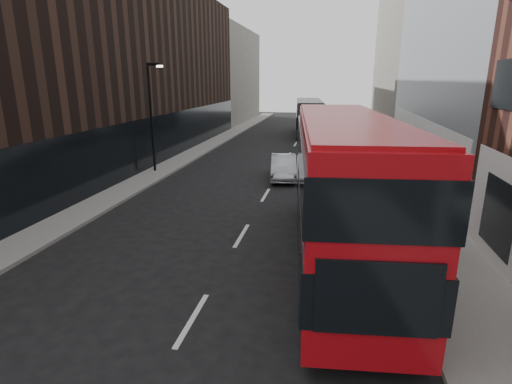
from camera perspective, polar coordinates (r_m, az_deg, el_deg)
The scene contains 13 objects.
ground at distance 9.81m, azimuth -13.33°, elevation -23.69°, with size 140.00×140.00×0.00m, color black.
sidewalk_right at distance 32.65m, azimuth 17.77°, elevation 4.36°, with size 3.00×80.00×0.15m, color slate.
sidewalk_left at distance 34.34m, azimuth -8.91°, elevation 5.47°, with size 2.00×80.00×0.15m, color slate.
building_modern_block at distance 29.20m, azimuth 28.79°, elevation 21.40°, with size 5.03×22.00×20.00m.
building_victorian at distance 51.55m, azimuth 20.72°, elevation 18.81°, with size 6.50×24.00×21.00m.
building_left_mid at distance 39.72m, azimuth -11.85°, elevation 16.76°, with size 5.00×24.00×14.00m, color black.
building_left_far at distance 60.67m, azimuth -3.67°, elevation 16.17°, with size 5.00×20.00×13.00m, color #6A635D.
street_lamp at distance 27.47m, azimuth -14.64°, elevation 11.22°, with size 1.06×0.22×7.00m.
red_bus at distance 13.68m, azimuth 12.22°, elevation 1.18°, with size 4.05×12.64×5.02m.
grey_bus at distance 46.09m, azimuth 7.55°, elevation 10.66°, with size 3.88×12.20×3.88m.
car_a at distance 21.02m, azimuth 11.51°, elevation 0.66°, with size 1.83×4.54×1.55m, color black.
car_b at distance 25.57m, azimuth 3.95°, elevation 3.58°, with size 1.57×4.51×1.49m, color #999AA1.
car_c at distance 34.48m, azimuth 8.67°, elevation 6.60°, with size 2.00×4.91×1.43m, color black.
Camera 1 is at (3.39, -6.81, 6.18)m, focal length 28.00 mm.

